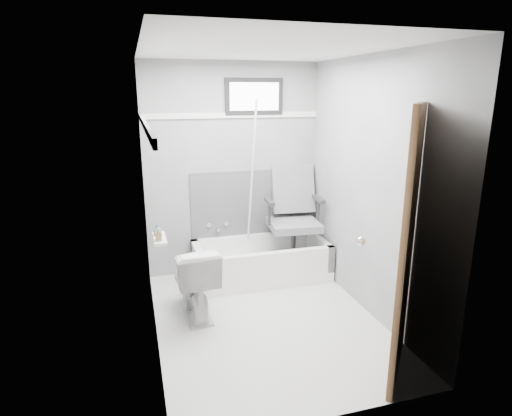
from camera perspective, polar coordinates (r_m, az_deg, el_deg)
name	(u,v)px	position (r m, az deg, el deg)	size (l,w,h in m)	color
floor	(266,320)	(4.14, 1.40, -14.73)	(2.60, 2.60, 0.00)	silver
ceiling	(268,48)	(3.61, 1.66, 20.50)	(2.60, 2.60, 0.00)	silver
wall_back	(233,170)	(4.92, -3.11, 5.03)	(2.00, 0.02, 2.40)	slate
wall_front	(335,246)	(2.54, 10.51, -4.99)	(2.00, 0.02, 2.40)	slate
wall_left	(148,204)	(3.53, -14.15, 0.52)	(0.02, 2.60, 2.40)	slate
wall_right	(370,189)	(4.10, 14.95, 2.49)	(0.02, 2.60, 2.40)	slate
bathtub	(261,261)	(4.91, 0.69, -7.02)	(1.50, 0.70, 0.42)	white
office_chair	(294,217)	(4.90, 5.06, -1.24)	(0.65, 0.65, 1.13)	slate
toilet	(194,280)	(4.13, -8.24, -9.52)	(0.40, 0.71, 0.70)	white
door	(467,259)	(3.17, 26.34, -6.11)	(0.78, 0.78, 2.00)	brown
window	(254,97)	(4.89, -0.26, 14.64)	(0.66, 0.04, 0.40)	black
backerboard	(254,203)	(5.06, -0.26, 0.69)	(1.50, 0.02, 0.78)	#4C4C4F
trim_back	(232,115)	(4.84, -3.18, 12.25)	(2.00, 0.02, 0.06)	white
trim_left	(145,125)	(3.43, -14.60, 10.61)	(0.02, 2.60, 0.06)	white
pole	(251,187)	(4.76, -0.63, 2.86)	(0.02, 0.02, 1.95)	silver
shelf	(160,239)	(3.61, -12.73, -4.00)	(0.10, 0.32, 0.03)	white
soap_bottle_a	(159,234)	(3.52, -12.87, -3.42)	(0.05, 0.05, 0.11)	olive
soap_bottle_b	(157,230)	(3.65, -13.01, -2.84)	(0.07, 0.07, 0.10)	slate
faucet	(218,227)	(5.01, -5.15, -2.50)	(0.26, 0.10, 0.16)	silver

